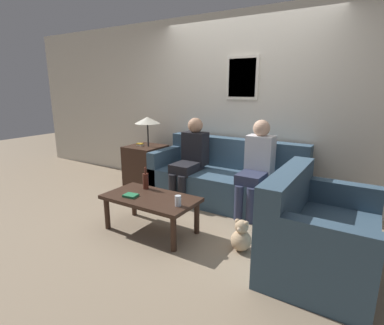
# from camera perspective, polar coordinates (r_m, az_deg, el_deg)

# --- Properties ---
(ground_plane) EXTENTS (16.00, 16.00, 0.00)m
(ground_plane) POSITION_cam_1_polar(r_m,az_deg,el_deg) (3.90, 3.22, -9.68)
(ground_plane) COLOR gray
(wall_back) EXTENTS (9.00, 0.08, 2.60)m
(wall_back) POSITION_cam_1_polar(r_m,az_deg,el_deg) (4.44, 9.53, 10.47)
(wall_back) COLOR silver
(wall_back) RESTS_ON ground_plane
(couch_main) EXTENTS (2.08, 0.85, 0.86)m
(couch_main) POSITION_cam_1_polar(r_m,az_deg,el_deg) (4.22, 6.60, -3.47)
(couch_main) COLOR #385166
(couch_main) RESTS_ON ground_plane
(couch_side) EXTENTS (0.85, 1.21, 0.86)m
(couch_side) POSITION_cam_1_polar(r_m,az_deg,el_deg) (2.92, 22.66, -12.73)
(couch_side) COLOR #385166
(couch_side) RESTS_ON ground_plane
(coffee_table) EXTENTS (1.04, 0.56, 0.41)m
(coffee_table) POSITION_cam_1_polar(r_m,az_deg,el_deg) (3.36, -7.88, -7.36)
(coffee_table) COLOR #382319
(coffee_table) RESTS_ON ground_plane
(side_table_with_lamp) EXTENTS (0.54, 0.54, 1.13)m
(side_table_with_lamp) POSITION_cam_1_polar(r_m,az_deg,el_deg) (4.86, -8.76, -0.11)
(side_table_with_lamp) COLOR #382319
(side_table_with_lamp) RESTS_ON ground_plane
(wine_bottle) EXTENTS (0.07, 0.07, 0.26)m
(wine_bottle) POSITION_cam_1_polar(r_m,az_deg,el_deg) (3.57, -8.82, -3.42)
(wine_bottle) COLOR #562319
(wine_bottle) RESTS_ON coffee_table
(drinking_glass) EXTENTS (0.06, 0.06, 0.11)m
(drinking_glass) POSITION_cam_1_polar(r_m,az_deg,el_deg) (3.05, -2.68, -7.29)
(drinking_glass) COLOR silver
(drinking_glass) RESTS_ON coffee_table
(book_stack) EXTENTS (0.16, 0.13, 0.02)m
(book_stack) POSITION_cam_1_polar(r_m,az_deg,el_deg) (3.37, -11.60, -6.17)
(book_stack) COLOR #237547
(book_stack) RESTS_ON coffee_table
(person_left) EXTENTS (0.34, 0.63, 1.16)m
(person_left) POSITION_cam_1_polar(r_m,az_deg,el_deg) (4.22, -0.27, 1.24)
(person_left) COLOR black
(person_left) RESTS_ON ground_plane
(person_right) EXTENTS (0.34, 0.62, 1.18)m
(person_right) POSITION_cam_1_polar(r_m,az_deg,el_deg) (3.83, 12.16, -0.27)
(person_right) COLOR #2D334C
(person_right) RESTS_ON ground_plane
(teddy_bear) EXTENTS (0.21, 0.21, 0.32)m
(teddy_bear) POSITION_cam_1_polar(r_m,az_deg,el_deg) (3.08, 9.34, -13.85)
(teddy_bear) COLOR tan
(teddy_bear) RESTS_ON ground_plane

